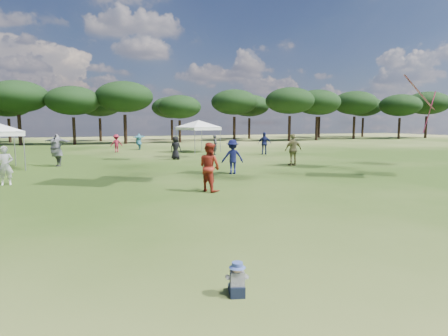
{
  "coord_description": "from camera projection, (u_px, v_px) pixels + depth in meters",
  "views": [
    {
      "loc": [
        -2.4,
        -3.02,
        2.58
      ],
      "look_at": [
        -0.18,
        2.6,
        1.85
      ],
      "focal_mm": 30.0,
      "sensor_mm": 36.0,
      "label": 1
    }
  ],
  "objects": [
    {
      "name": "tree_line",
      "position": [
        114.0,
        100.0,
        47.97
      ],
      "size": [
        108.78,
        17.63,
        7.77
      ],
      "color": "black",
      "rests_on": "ground"
    },
    {
      "name": "tent_right",
      "position": [
        198.0,
        122.0,
        32.64
      ],
      "size": [
        5.58,
        5.58,
        3.1
      ],
      "rotation": [
        0.0,
        0.0,
        0.32
      ],
      "color": "gray",
      "rests_on": "ground"
    },
    {
      "name": "toddler",
      "position": [
        237.0,
        280.0,
        5.6
      ],
      "size": [
        0.39,
        0.42,
        0.52
      ],
      "rotation": [
        0.0,
        0.0,
        -0.29
      ],
      "color": "black",
      "rests_on": "ground"
    },
    {
      "name": "festival_crowd",
      "position": [
        93.0,
        150.0,
        22.94
      ],
      "size": [
        29.17,
        24.62,
        1.93
      ],
      "color": "#225566",
      "rests_on": "ground"
    }
  ]
}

